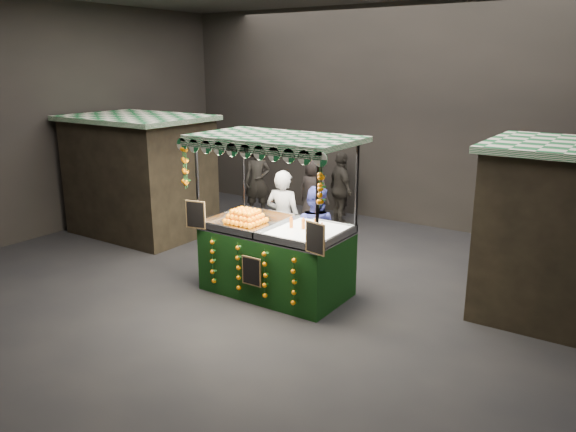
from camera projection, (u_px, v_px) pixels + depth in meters
The scene contains 12 objects.
ground at pixel (278, 288), 9.50m from camera, with size 12.00×12.00×0.00m, color black.
market_hall at pixel (277, 84), 8.60m from camera, with size 12.10×10.10×5.05m.
neighbour_stall_left at pixel (140, 175), 12.32m from camera, with size 3.00×2.20×2.60m.
juice_stall at pixel (275, 246), 9.09m from camera, with size 2.69×1.58×2.60m.
vendor_grey at pixel (283, 220), 10.23m from camera, with size 0.73×0.54×1.84m.
vendor_blue at pixel (315, 234), 9.65m from camera, with size 0.92×0.77×1.68m.
shopper_0 at pixel (257, 181), 13.76m from camera, with size 0.76×0.69×1.75m.
shopper_1 at pixel (548, 255), 8.66m from camera, with size 1.01×1.00×1.64m.
shopper_2 at pixel (341, 190), 12.89m from camera, with size 1.07×0.95×1.73m.
shopper_3 at pixel (553, 215), 11.01m from camera, with size 1.19×0.99×1.60m.
shopper_4 at pixel (313, 191), 13.02m from camera, with size 0.79×0.52×1.59m.
shopper_6 at pixel (340, 186), 13.71m from camera, with size 0.44×0.60×1.52m.
Camera 1 is at (5.06, -7.25, 3.70)m, focal length 34.87 mm.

